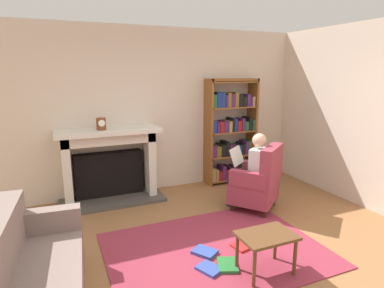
{
  "coord_description": "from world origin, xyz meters",
  "views": [
    {
      "loc": [
        -1.56,
        -2.67,
        2.0
      ],
      "look_at": [
        0.1,
        1.2,
        1.05
      ],
      "focal_mm": 30.35,
      "sensor_mm": 36.0,
      "label": 1
    }
  ],
  "objects": [
    {
      "name": "fireplace",
      "position": [
        -0.83,
        2.3,
        0.6
      ],
      "size": [
        1.58,
        0.64,
        1.15
      ],
      "color": "#4C4742",
      "rests_on": "ground"
    },
    {
      "name": "side_wall_right",
      "position": [
        2.65,
        1.25,
        1.35
      ],
      "size": [
        0.1,
        5.2,
        2.7
      ],
      "primitive_type": "cube",
      "color": "beige",
      "rests_on": "ground"
    },
    {
      "name": "ground",
      "position": [
        0.0,
        0.0,
        0.0
      ],
      "size": [
        14.0,
        14.0,
        0.0
      ],
      "primitive_type": "plane",
      "color": "#96633C"
    },
    {
      "name": "bookshelf",
      "position": [
        1.34,
        2.33,
        0.92
      ],
      "size": [
        0.94,
        0.32,
        1.87
      ],
      "color": "brown",
      "rests_on": "ground"
    },
    {
      "name": "side_table",
      "position": [
        0.27,
        -0.27,
        0.36
      ],
      "size": [
        0.56,
        0.39,
        0.43
      ],
      "color": "brown",
      "rests_on": "ground"
    },
    {
      "name": "sofa_floral",
      "position": [
        -1.86,
        -0.06,
        0.32
      ],
      "size": [
        0.86,
        1.75,
        0.85
      ],
      "rotation": [
        0.0,
        0.0,
        1.49
      ],
      "color": "gray",
      "rests_on": "ground"
    },
    {
      "name": "area_rug",
      "position": [
        0.0,
        0.3,
        0.01
      ],
      "size": [
        2.4,
        1.8,
        0.01
      ],
      "primitive_type": "cube",
      "color": "#902C3F",
      "rests_on": "ground"
    },
    {
      "name": "mantel_clock",
      "position": [
        -0.93,
        2.2,
        1.24
      ],
      "size": [
        0.14,
        0.14,
        0.18
      ],
      "color": "brown",
      "rests_on": "fireplace"
    },
    {
      "name": "scattered_books",
      "position": [
        -0.03,
        0.1,
        0.03
      ],
      "size": [
        0.86,
        0.63,
        0.04
      ],
      "color": "#334CA5",
      "rests_on": "area_rug"
    },
    {
      "name": "armchair_reading",
      "position": [
        1.1,
        1.07,
        0.42
      ],
      "size": [
        0.89,
        0.88,
        0.97
      ],
      "rotation": [
        0.0,
        0.0,
        3.81
      ],
      "color": "#331E14",
      "rests_on": "ground"
    },
    {
      "name": "seated_reader",
      "position": [
        1.03,
        1.16,
        0.62
      ],
      "size": [
        0.57,
        0.59,
        1.14
      ],
      "rotation": [
        0.0,
        0.0,
        3.81
      ],
      "color": "silver",
      "rests_on": "ground"
    },
    {
      "name": "back_wall",
      "position": [
        0.0,
        2.55,
        1.35
      ],
      "size": [
        5.6,
        0.1,
        2.7
      ],
      "primitive_type": "cube",
      "color": "beige",
      "rests_on": "ground"
    }
  ]
}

